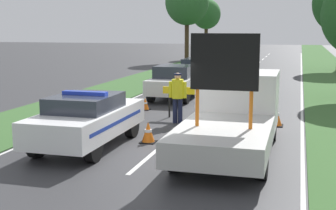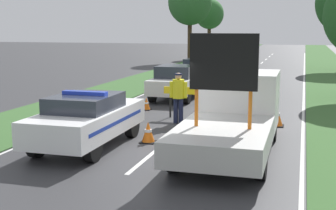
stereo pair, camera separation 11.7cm
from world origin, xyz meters
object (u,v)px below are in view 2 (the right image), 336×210
Objects in this scene: queued_car_hatch_blue at (201,70)px; roadside_tree_mid_right at (209,14)px; work_truck at (233,113)px; queued_car_sedan_silver at (217,64)px; pedestrian_civilian at (216,97)px; traffic_cone_near_police at (276,116)px; queued_car_van_white at (177,82)px; police_car at (88,119)px; traffic_cone_centre_front at (206,112)px; road_barrier at (196,93)px; traffic_cone_near_truck at (146,104)px; police_officer at (178,93)px; queued_car_sedan_black at (229,58)px; roadside_tree_near_right at (190,2)px; traffic_cone_behind_barrier at (148,132)px.

queued_car_hatch_blue is 0.72× the size of roadside_tree_mid_right.
queued_car_sedan_silver is (-4.12, 20.13, -0.24)m from work_truck.
pedestrian_civilian is 17.10m from queued_car_sedan_silver.
traffic_cone_near_police is 6.91m from queued_car_van_white.
roadside_tree_mid_right is at bearing 96.19° from police_car.
roadside_tree_mid_right is at bearing 101.07° from traffic_cone_centre_front.
pedestrian_civilian is at bearing -40.08° from road_barrier.
traffic_cone_near_police is at bearing 8.68° from pedestrian_civilian.
traffic_cone_near_truck is (-2.72, 1.24, -0.00)m from traffic_cone_centre_front.
police_officer is 3.43m from traffic_cone_near_police.
queued_car_hatch_blue reaches higher than queued_car_sedan_black.
traffic_cone_near_police is 0.17× the size of queued_car_van_white.
pedestrian_civilian is 0.35× the size of queued_car_hatch_blue.
queued_car_hatch_blue reaches higher than traffic_cone_centre_front.
traffic_cone_near_truck is 21.34m from queued_car_sedan_black.
traffic_cone_centre_front is at bearing -134.58° from police_officer.
queued_car_sedan_black is (-2.27, 22.55, -0.17)m from road_barrier.
police_officer reaches higher than traffic_cone_near_truck.
traffic_cone_centre_front is at bearing 96.70° from queued_car_sedan_black.
police_officer is 3.51× the size of traffic_cone_near_truck.
queued_car_sedan_silver is (-2.18, 16.25, -0.17)m from road_barrier.
road_barrier is 1.04m from pedestrian_civilian.
queued_car_sedan_black is (-1.86, 23.51, -0.29)m from police_officer.
work_truck reaches higher than traffic_cone_near_police.
road_barrier is 0.58× the size of queued_car_sedan_silver.
traffic_cone_centre_front is 0.08× the size of roadside_tree_mid_right.
police_officer is 17.30m from queued_car_sedan_silver.
road_barrier is 4.82× the size of traffic_cone_near_truck.
traffic_cone_near_truck is at bearing 82.43° from queued_car_van_white.
queued_car_hatch_blue reaches higher than road_barrier.
roadside_tree_near_right is at bearing -46.15° from queued_car_sedan_black.
traffic_cone_centre_front is at bearing -75.21° from roadside_tree_near_right.
traffic_cone_behind_barrier is 32.27m from roadside_tree_near_right.
police_car is 5.38m from traffic_cone_centre_front.
pedestrian_civilian is at bearing 55.87° from police_car.
roadside_tree_mid_right reaches higher than traffic_cone_near_truck.
traffic_cone_near_truck is 27.01m from roadside_tree_near_right.
pedestrian_civilian reaches higher than traffic_cone_near_truck.
police_car is 6.06m from traffic_cone_near_truck.
road_barrier reaches higher than traffic_cone_centre_front.
roadside_tree_near_right is at bearing 101.41° from traffic_cone_behind_barrier.
police_car is 6.55m from traffic_cone_near_police.
police_officer is 2.46× the size of traffic_cone_near_police.
roadside_tree_mid_right reaches higher than work_truck.
pedestrian_civilian is at bearing -29.37° from traffic_cone_near_truck.
queued_car_sedan_black is at bearing 89.82° from traffic_cone_near_truck.
police_car is 6.35× the size of traffic_cone_near_police.
road_barrier is 28.53m from roadside_tree_near_right.
queued_car_van_white is at bearing 90.94° from queued_car_hatch_blue.
work_truck is 3.47m from pedestrian_civilian.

